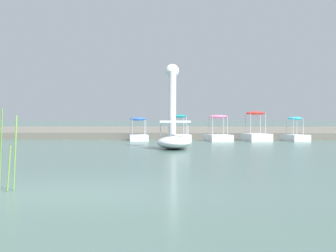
% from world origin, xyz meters
% --- Properties ---
extents(ground_plane, '(475.42, 475.42, 0.00)m').
position_xyz_m(ground_plane, '(0.00, 0.00, 0.00)').
color(ground_plane, '#47665B').
extents(shore_bank_far, '(123.66, 25.32, 0.40)m').
position_xyz_m(shore_bank_far, '(0.00, 36.33, 0.20)').
color(shore_bank_far, '#6B665B').
rests_on(shore_bank_far, ground_plane).
extents(swan_boat, '(1.76, 2.91, 3.61)m').
position_xyz_m(swan_boat, '(1.06, 13.94, 0.75)').
color(swan_boat, white).
rests_on(swan_boat, ground_plane).
extents(pedal_boat_blue, '(1.35, 2.15, 1.32)m').
position_xyz_m(pedal_boat_blue, '(-1.33, 22.21, 0.44)').
color(pedal_boat_blue, white).
rests_on(pedal_boat_blue, ground_plane).
extents(pedal_boat_teal, '(1.51, 2.15, 1.48)m').
position_xyz_m(pedal_boat_teal, '(0.97, 21.80, 0.43)').
color(pedal_boat_teal, white).
rests_on(pedal_boat_teal, ground_plane).
extents(pedal_boat_pink, '(1.64, 2.19, 1.46)m').
position_xyz_m(pedal_boat_pink, '(3.17, 21.73, 0.41)').
color(pedal_boat_pink, white).
rests_on(pedal_boat_pink, ground_plane).
extents(pedal_boat_red, '(1.72, 2.47, 1.65)m').
position_xyz_m(pedal_boat_red, '(5.26, 22.10, 0.43)').
color(pedal_boat_red, white).
rests_on(pedal_boat_red, ground_plane).
extents(pedal_boat_cyan, '(1.51, 2.02, 1.36)m').
position_xyz_m(pedal_boat_cyan, '(7.47, 22.21, 0.38)').
color(pedal_boat_cyan, white).
rests_on(pedal_boat_cyan, ground_plane).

